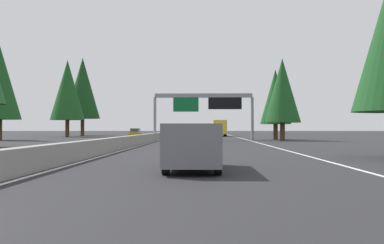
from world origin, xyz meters
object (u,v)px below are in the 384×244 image
(conifer_right_mid, at_px, (276,97))
(conifer_left_mid, at_px, (67,90))
(conifer_right_near, at_px, (282,91))
(sedan_mid_right, at_px, (199,138))
(oncoming_near, at_px, (136,133))
(sedan_mid_left, at_px, (201,131))
(box_truck_far_center, at_px, (219,128))
(minivan_far_right, at_px, (193,144))
(conifer_left_far, at_px, (83,88))
(sign_gantry_overhead, at_px, (205,103))
(conifer_left_near, at_px, (0,83))

(conifer_right_mid, relative_size, conifer_left_mid, 0.70)
(conifer_right_near, bearing_deg, sedan_mid_right, 148.75)
(oncoming_near, bearing_deg, sedan_mid_left, 166.27)
(conifer_right_mid, bearing_deg, sedan_mid_right, 155.09)
(box_truck_far_center, xyz_separation_m, oncoming_near, (-1.30, 15.37, -0.93))
(conifer_right_near, bearing_deg, conifer_left_mid, 56.64)
(box_truck_far_center, bearing_deg, conifer_right_mid, -163.51)
(minivan_far_right, xyz_separation_m, conifer_left_far, (70.84, 23.80, 8.59))
(sedan_mid_left, distance_m, conifer_left_mid, 58.06)
(minivan_far_right, xyz_separation_m, sedan_mid_right, (20.58, -0.01, -0.27))
(sign_gantry_overhead, relative_size, conifer_right_near, 1.26)
(box_truck_far_center, distance_m, conifer_left_far, 29.04)
(box_truck_far_center, relative_size, sedan_mid_left, 1.93)
(minivan_far_right, distance_m, conifer_right_mid, 43.68)
(conifer_left_far, bearing_deg, sign_gantry_overhead, -142.51)
(sedan_mid_left, xyz_separation_m, conifer_right_mid, (-69.49, -10.18, 5.01))
(sedan_mid_right, xyz_separation_m, conifer_left_far, (50.26, 23.81, 8.86))
(conifer_left_mid, bearing_deg, box_truck_far_center, -77.93)
(sedan_mid_left, height_order, oncoming_near, same)
(conifer_right_mid, relative_size, conifer_left_far, 0.60)
(sedan_mid_right, xyz_separation_m, box_truck_far_center, (44.06, -3.43, 0.93))
(sedan_mid_left, relative_size, conifer_left_far, 0.28)
(box_truck_far_center, distance_m, sedan_mid_left, 47.24)
(conifer_right_near, xyz_separation_m, conifer_left_mid, (21.84, 33.18, 2.04))
(conifer_left_mid, bearing_deg, sign_gantry_overhead, -130.02)
(sign_gantry_overhead, height_order, oncoming_near, sign_gantry_overhead)
(minivan_far_right, relative_size, sedan_mid_left, 1.14)
(minivan_far_right, bearing_deg, sedan_mid_left, 0.06)
(sign_gantry_overhead, xyz_separation_m, conifer_left_mid, (19.96, 23.76, 3.44))
(conifer_left_far, bearing_deg, oncoming_near, -122.32)
(box_truck_far_center, bearing_deg, sedan_mid_left, 4.31)
(conifer_left_mid, bearing_deg, conifer_right_near, -123.36)
(conifer_left_mid, bearing_deg, sedan_mid_left, -23.57)
(conifer_left_near, relative_size, conifer_left_mid, 0.89)
(sedan_mid_right, xyz_separation_m, conifer_right_mid, (21.66, -10.06, 5.01))
(conifer_left_near, distance_m, conifer_left_far, 32.70)
(sedan_mid_right, xyz_separation_m, conifer_right_near, (16.53, -10.03, 5.42))
(sedan_mid_right, xyz_separation_m, oncoming_near, (42.76, 11.94, 0.00))
(conifer_left_mid, xyz_separation_m, conifer_left_far, (11.89, 0.66, 1.40))
(box_truck_far_center, bearing_deg, sign_gantry_overhead, 173.75)
(box_truck_far_center, xyz_separation_m, conifer_right_mid, (-22.39, -6.63, 4.08))
(sign_gantry_overhead, relative_size, box_truck_far_center, 1.49)
(oncoming_near, distance_m, conifer_right_near, 34.64)
(sedan_mid_left, height_order, conifer_right_mid, conifer_right_mid)
(conifer_right_near, relative_size, conifer_right_mid, 1.07)
(conifer_right_near, bearing_deg, minivan_far_right, 164.86)
(conifer_left_mid, bearing_deg, conifer_left_far, 3.19)
(sign_gantry_overhead, xyz_separation_m, conifer_left_near, (-0.74, 25.91, 2.58))
(sedan_mid_right, distance_m, oncoming_near, 44.39)
(conifer_right_near, bearing_deg, sign_gantry_overhead, 78.67)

